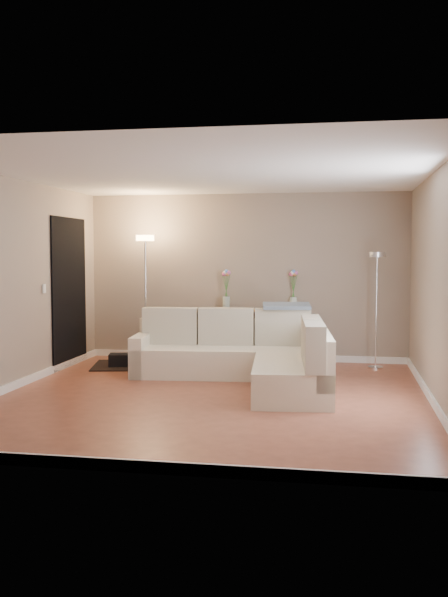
% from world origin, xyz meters
% --- Properties ---
extents(floor, '(5.00, 5.50, 0.01)m').
position_xyz_m(floor, '(0.00, 0.00, -0.01)').
color(floor, brown).
rests_on(floor, ground).
extents(ceiling, '(5.00, 5.50, 0.01)m').
position_xyz_m(ceiling, '(0.00, 0.00, 2.60)').
color(ceiling, white).
rests_on(ceiling, ground).
extents(wall_back, '(5.00, 0.02, 2.60)m').
position_xyz_m(wall_back, '(0.00, 2.76, 1.30)').
color(wall_back, gray).
rests_on(wall_back, ground).
extents(wall_front, '(5.00, 0.02, 2.60)m').
position_xyz_m(wall_front, '(0.00, -2.76, 1.30)').
color(wall_front, gray).
rests_on(wall_front, ground).
extents(wall_left, '(0.02, 5.50, 2.60)m').
position_xyz_m(wall_left, '(-2.51, 0.00, 1.30)').
color(wall_left, gray).
rests_on(wall_left, ground).
extents(wall_right, '(0.02, 5.50, 2.60)m').
position_xyz_m(wall_right, '(2.51, 0.00, 1.30)').
color(wall_right, gray).
rests_on(wall_right, ground).
extents(baseboard_back, '(5.00, 0.03, 0.10)m').
position_xyz_m(baseboard_back, '(0.00, 2.73, 0.05)').
color(baseboard_back, white).
rests_on(baseboard_back, ground).
extents(baseboard_front, '(5.00, 0.03, 0.10)m').
position_xyz_m(baseboard_front, '(0.00, -2.73, 0.05)').
color(baseboard_front, white).
rests_on(baseboard_front, ground).
extents(baseboard_left, '(0.03, 5.50, 0.10)m').
position_xyz_m(baseboard_left, '(-2.48, 0.00, 0.05)').
color(baseboard_left, white).
rests_on(baseboard_left, ground).
extents(baseboard_right, '(0.03, 5.50, 0.10)m').
position_xyz_m(baseboard_right, '(2.48, 0.00, 0.05)').
color(baseboard_right, white).
rests_on(baseboard_right, ground).
extents(doorway, '(0.02, 1.20, 2.20)m').
position_xyz_m(doorway, '(-2.48, 1.70, 1.10)').
color(doorway, black).
rests_on(doorway, ground).
extents(switch_plate, '(0.02, 0.08, 0.12)m').
position_xyz_m(switch_plate, '(-2.48, 0.85, 1.20)').
color(switch_plate, white).
rests_on(switch_plate, ground).
extents(sectional_sofa, '(2.80, 2.55, 0.91)m').
position_xyz_m(sectional_sofa, '(0.33, 1.01, 0.34)').
color(sectional_sofa, beige).
rests_on(sectional_sofa, floor).
extents(throw_blanket, '(0.70, 0.47, 0.09)m').
position_xyz_m(throw_blanket, '(0.73, 1.69, 0.95)').
color(throw_blanket, slate).
rests_on(throw_blanket, sectional_sofa).
extents(console_table, '(1.25, 0.39, 0.76)m').
position_xyz_m(console_table, '(0.16, 2.65, 0.43)').
color(console_table, black).
rests_on(console_table, floor).
extents(leaning_mirror, '(0.87, 0.08, 0.68)m').
position_xyz_m(leaning_mirror, '(0.22, 2.82, 1.13)').
color(leaning_mirror, black).
rests_on(leaning_mirror, console_table).
extents(table_decor, '(0.52, 0.12, 0.12)m').
position_xyz_m(table_decor, '(0.23, 2.63, 0.81)').
color(table_decor, orange).
rests_on(table_decor, console_table).
extents(flower_vase_left, '(0.14, 0.12, 0.65)m').
position_xyz_m(flower_vase_left, '(-0.29, 2.64, 1.05)').
color(flower_vase_left, silver).
rests_on(flower_vase_left, console_table).
extents(flower_vase_right, '(0.14, 0.12, 0.65)m').
position_xyz_m(flower_vase_right, '(0.75, 2.69, 1.05)').
color(flower_vase_right, silver).
rests_on(flower_vase_right, console_table).
extents(floor_lamp_lit, '(0.33, 0.33, 1.95)m').
position_xyz_m(floor_lamp_lit, '(-1.49, 2.28, 1.38)').
color(floor_lamp_lit, silver).
rests_on(floor_lamp_lit, floor).
extents(floor_lamp_unlit, '(0.25, 0.25, 1.69)m').
position_xyz_m(floor_lamp_unlit, '(1.98, 2.28, 1.20)').
color(floor_lamp_unlit, silver).
rests_on(floor_lamp_unlit, floor).
extents(charcoal_rug, '(1.44, 1.20, 0.02)m').
position_xyz_m(charcoal_rug, '(-1.51, 1.89, 0.01)').
color(charcoal_rug, black).
rests_on(charcoal_rug, floor).
extents(black_bag, '(0.41, 0.32, 0.23)m').
position_xyz_m(black_bag, '(-1.70, 1.75, 0.08)').
color(black_bag, black).
rests_on(black_bag, charcoal_rug).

